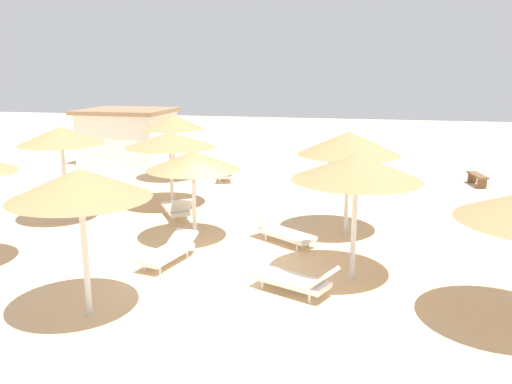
# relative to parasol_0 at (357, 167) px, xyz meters

# --- Properties ---
(ground_plane) EXTENTS (80.00, 80.00, 0.00)m
(ground_plane) POSITION_rel_parasol_0_xyz_m (-2.98, 0.12, -2.63)
(ground_plane) COLOR #DBBA8C
(parasol_0) EXTENTS (2.92, 2.92, 2.94)m
(parasol_0) POSITION_rel_parasol_0_xyz_m (0.00, 0.00, 0.00)
(parasol_0) COLOR silver
(parasol_0) RESTS_ON ground
(parasol_1) EXTENTS (2.95, 2.95, 3.03)m
(parasol_1) POSITION_rel_parasol_0_xyz_m (-0.34, 3.49, 0.05)
(parasol_1) COLOR silver
(parasol_1) RESTS_ON ground
(parasol_2) EXTENTS (2.60, 2.60, 2.56)m
(parasol_2) POSITION_rel_parasol_0_xyz_m (-4.49, 1.88, -0.34)
(parasol_2) COLOR silver
(parasol_2) RESTS_ON ground
(parasol_3) EXTENTS (2.70, 2.70, 2.85)m
(parasol_3) POSITION_rel_parasol_0_xyz_m (-8.16, 9.81, -0.12)
(parasol_3) COLOR silver
(parasol_3) RESTS_ON ground
(parasol_4) EXTENTS (3.13, 3.13, 2.60)m
(parasol_4) POSITION_rel_parasol_0_xyz_m (-6.56, 5.43, -0.29)
(parasol_4) COLOR silver
(parasol_4) RESTS_ON ground
(parasol_5) EXTENTS (2.68, 2.68, 2.95)m
(parasol_5) POSITION_rel_parasol_0_xyz_m (-5.01, -3.01, 0.02)
(parasol_5) COLOR silver
(parasol_5) RESTS_ON ground
(parasol_8) EXTENTS (2.62, 2.62, 3.02)m
(parasol_8) POSITION_rel_parasol_0_xyz_m (-9.12, 2.86, 0.10)
(parasol_8) COLOR silver
(parasol_8) RESTS_ON ground
(lounger_0) EXTENTS (1.98, 1.33, 0.74)m
(lounger_0) POSITION_rel_parasol_0_xyz_m (-1.14, -1.15, -2.31)
(lounger_0) COLOR white
(lounger_0) RESTS_ON ground
(lounger_1) EXTENTS (1.91, 1.58, 0.75)m
(lounger_1) POSITION_rel_parasol_0_xyz_m (-2.00, 2.19, -2.31)
(lounger_1) COLOR white
(lounger_1) RESTS_ON ground
(lounger_2) EXTENTS (1.03, 2.01, 0.62)m
(lounger_2) POSITION_rel_parasol_0_xyz_m (-4.54, 0.05, -2.32)
(lounger_2) COLOR white
(lounger_2) RESTS_ON ground
(lounger_3) EXTENTS (1.08, 1.94, 0.81)m
(lounger_3) POSITION_rel_parasol_0_xyz_m (-5.87, 9.88, -2.31)
(lounger_3) COLOR white
(lounger_3) RESTS_ON ground
(lounger_4) EXTENTS (1.56, 1.89, 0.80)m
(lounger_4) POSITION_rel_parasol_0_xyz_m (-5.82, 3.93, -2.31)
(lounger_4) COLOR white
(lounger_4) RESTS_ON ground
(bench_0) EXTENTS (0.67, 1.55, 0.49)m
(bench_0) POSITION_rel_parasol_0_xyz_m (4.65, 11.24, -2.29)
(bench_0) COLOR brown
(bench_0) RESTS_ON ground
(bench_1) EXTENTS (1.51, 0.45, 0.49)m
(bench_1) POSITION_rel_parasol_0_xyz_m (-0.90, 13.10, -2.29)
(bench_1) COLOR brown
(bench_1) RESTS_ON ground
(beach_cabana) EXTENTS (4.46, 4.06, 2.72)m
(beach_cabana) POSITION_rel_parasol_0_xyz_m (-12.20, 13.68, -1.25)
(beach_cabana) COLOR white
(beach_cabana) RESTS_ON ground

